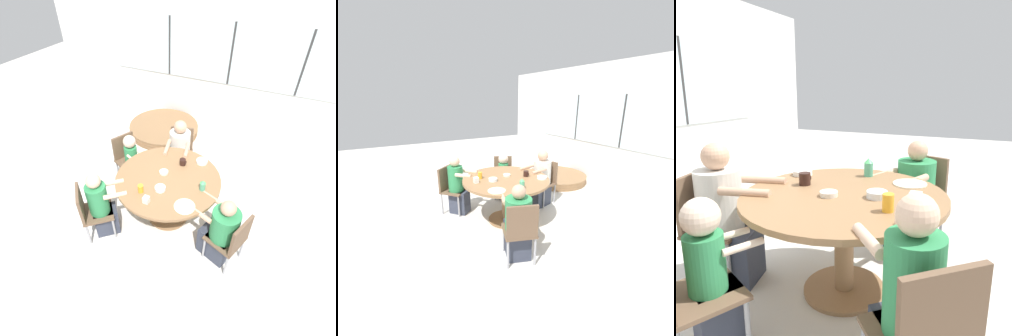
% 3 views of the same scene
% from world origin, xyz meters
% --- Properties ---
extents(ground_plane, '(16.00, 16.00, 0.00)m').
position_xyz_m(ground_plane, '(0.00, 0.00, 0.00)').
color(ground_plane, beige).
extents(wall_back_with_windows, '(8.40, 0.08, 2.80)m').
position_xyz_m(wall_back_with_windows, '(0.00, 2.94, 1.41)').
color(wall_back_with_windows, silver).
rests_on(wall_back_with_windows, ground_plane).
extents(dining_table, '(1.42, 1.42, 0.76)m').
position_xyz_m(dining_table, '(0.00, 0.00, 0.62)').
color(dining_table, olive).
rests_on(dining_table, ground_plane).
extents(chair_for_woman_green_shirt, '(0.51, 0.51, 0.84)m').
position_xyz_m(chair_for_woman_green_shirt, '(1.02, -0.37, 0.50)').
color(chair_for_woman_green_shirt, brown).
rests_on(chair_for_woman_green_shirt, ground_plane).
extents(chair_for_man_blue_shirt, '(0.48, 0.48, 0.84)m').
position_xyz_m(chair_for_man_blue_shirt, '(-0.24, 1.05, 0.50)').
color(chair_for_man_blue_shirt, brown).
rests_on(chair_for_man_blue_shirt, ground_plane).
extents(chair_for_man_teal_shirt, '(0.56, 0.56, 0.84)m').
position_xyz_m(chair_for_man_teal_shirt, '(-0.81, -0.72, 0.50)').
color(chair_for_man_teal_shirt, brown).
rests_on(chair_for_man_teal_shirt, ground_plane).
extents(chair_for_toddler, '(0.54, 0.54, 0.84)m').
position_xyz_m(chair_for_toddler, '(-0.97, 0.48, 0.50)').
color(chair_for_toddler, brown).
rests_on(chair_for_toddler, ground_plane).
extents(person_woman_green_shirt, '(0.69, 0.52, 1.02)m').
position_xyz_m(person_woman_green_shirt, '(0.85, -0.31, 0.45)').
color(person_woman_green_shirt, '#333847').
rests_on(person_woman_green_shirt, ground_plane).
extents(person_man_blue_shirt, '(0.46, 0.67, 1.09)m').
position_xyz_m(person_man_blue_shirt, '(-0.21, 0.89, 0.48)').
color(person_man_blue_shirt, '#333847').
rests_on(person_man_blue_shirt, ground_plane).
extents(person_man_teal_shirt, '(0.53, 0.52, 1.06)m').
position_xyz_m(person_man_teal_shirt, '(-0.69, -0.61, 0.49)').
color(person_man_teal_shirt, '#333847').
rests_on(person_man_teal_shirt, ground_plane).
extents(person_toddler, '(0.42, 0.34, 0.94)m').
position_xyz_m(person_toddler, '(-0.83, 0.41, 0.46)').
color(person_toddler, '#333847').
rests_on(person_toddler, ground_plane).
extents(coffee_mug, '(0.09, 0.09, 0.09)m').
position_xyz_m(coffee_mug, '(0.07, 0.35, 0.81)').
color(coffee_mug, black).
rests_on(coffee_mug, dining_table).
extents(sippy_cup, '(0.08, 0.08, 0.15)m').
position_xyz_m(sippy_cup, '(0.49, -0.01, 0.84)').
color(sippy_cup, '#4CA57F').
rests_on(sippy_cup, dining_table).
extents(juice_glass, '(0.07, 0.07, 0.11)m').
position_xyz_m(juice_glass, '(-0.21, -0.37, 0.82)').
color(juice_glass, gold).
rests_on(juice_glass, dining_table).
extents(milk_carton_small, '(0.07, 0.07, 0.09)m').
position_xyz_m(milk_carton_small, '(-0.06, -0.50, 0.81)').
color(milk_carton_small, silver).
rests_on(milk_carton_small, dining_table).
extents(bowl_white_shallow, '(0.14, 0.14, 0.05)m').
position_xyz_m(bowl_white_shallow, '(0.00, -0.24, 0.78)').
color(bowl_white_shallow, silver).
rests_on(bowl_white_shallow, dining_table).
extents(bowl_cereal, '(0.16, 0.16, 0.04)m').
position_xyz_m(bowl_cereal, '(0.30, 0.50, 0.78)').
color(bowl_cereal, white).
rests_on(bowl_cereal, dining_table).
extents(bowl_fruit, '(0.12, 0.12, 0.03)m').
position_xyz_m(bowl_fruit, '(-0.10, 0.07, 0.78)').
color(bowl_fruit, silver).
rests_on(bowl_fruit, dining_table).
extents(plate_tortillas, '(0.26, 0.26, 0.01)m').
position_xyz_m(plate_tortillas, '(0.39, -0.37, 0.77)').
color(plate_tortillas, beige).
rests_on(plate_tortillas, dining_table).
extents(folded_table_stack, '(1.48, 1.48, 0.18)m').
position_xyz_m(folded_table_stack, '(-1.06, 2.07, 0.09)').
color(folded_table_stack, olive).
rests_on(folded_table_stack, ground_plane).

